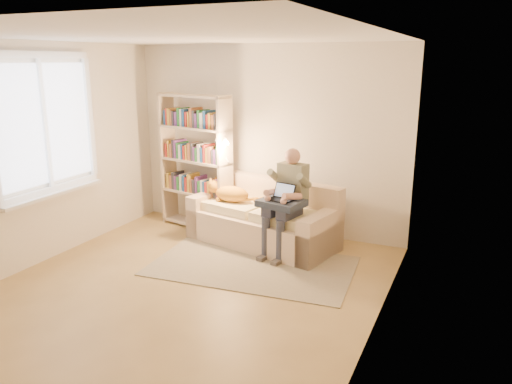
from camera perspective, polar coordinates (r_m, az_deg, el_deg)
The scene contains 13 objects.
floor at distance 5.48m, azimuth -8.32°, elevation -11.10°, with size 4.50×4.50×0.00m, color olive.
ceiling at distance 4.93m, azimuth -9.49°, elevation 17.20°, with size 4.00×4.50×0.02m, color white.
wall_left at distance 6.35m, azimuth -24.20°, elevation 3.74°, with size 0.02×4.50×2.60m, color silver.
wall_right at distance 4.31m, azimuth 14.00°, elevation -0.12°, with size 0.02×4.50×2.60m, color silver.
wall_back at distance 7.00m, azimuth 1.26°, elevation 5.97°, with size 4.00×0.02×2.60m, color silver.
window at distance 6.43m, azimuth -22.63°, elevation 4.71°, with size 0.12×1.52×1.69m.
sofa at distance 6.65m, azimuth 0.95°, elevation -3.38°, with size 2.09×1.27×0.83m.
person at distance 6.15m, azimuth 3.57°, elevation -0.43°, with size 0.46×0.63×1.34m.
cat at distance 6.73m, azimuth -2.97°, elevation -0.12°, with size 0.74×0.35×0.27m.
blanket at distance 6.10m, azimuth 2.58°, elevation -1.18°, with size 0.52×0.42×0.08m, color #242D3F.
laptop at distance 6.09m, azimuth 2.64°, elevation -0.34°, with size 0.33×0.30×0.24m.
bookshelf at distance 7.15m, azimuth -6.94°, elevation 4.17°, with size 1.27×0.61×1.93m.
rug at distance 6.01m, azimuth -0.43°, elevation -8.44°, with size 2.36×1.39×0.01m, color gray.
Camera 1 is at (2.72, -4.11, 2.38)m, focal length 35.00 mm.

